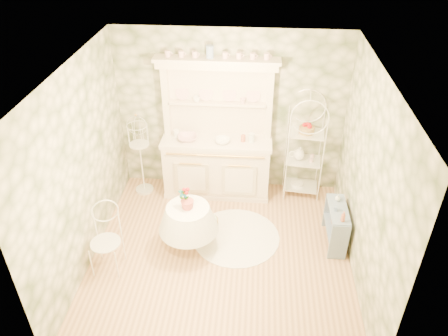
# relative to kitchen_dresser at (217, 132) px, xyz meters

# --- Properties ---
(floor) EXTENTS (3.60, 3.60, 0.00)m
(floor) POSITION_rel_kitchen_dresser_xyz_m (0.20, -1.52, -1.15)
(floor) COLOR tan
(floor) RESTS_ON ground
(ceiling) EXTENTS (3.60, 3.60, 0.00)m
(ceiling) POSITION_rel_kitchen_dresser_xyz_m (0.20, -1.52, 1.56)
(ceiling) COLOR white
(ceiling) RESTS_ON floor
(wall_left) EXTENTS (3.60, 3.60, 0.00)m
(wall_left) POSITION_rel_kitchen_dresser_xyz_m (-1.60, -1.52, 0.21)
(wall_left) COLOR beige
(wall_left) RESTS_ON floor
(wall_right) EXTENTS (3.60, 3.60, 0.00)m
(wall_right) POSITION_rel_kitchen_dresser_xyz_m (2.00, -1.52, 0.21)
(wall_right) COLOR beige
(wall_right) RESTS_ON floor
(wall_back) EXTENTS (3.60, 3.60, 0.00)m
(wall_back) POSITION_rel_kitchen_dresser_xyz_m (0.20, 0.28, 0.21)
(wall_back) COLOR beige
(wall_back) RESTS_ON floor
(wall_front) EXTENTS (3.60, 3.60, 0.00)m
(wall_front) POSITION_rel_kitchen_dresser_xyz_m (0.20, -3.32, 0.21)
(wall_front) COLOR beige
(wall_front) RESTS_ON floor
(kitchen_dresser) EXTENTS (1.87, 0.61, 2.29)m
(kitchen_dresser) POSITION_rel_kitchen_dresser_xyz_m (0.00, 0.00, 0.00)
(kitchen_dresser) COLOR #F3E5CF
(kitchen_dresser) RESTS_ON floor
(bakers_rack) EXTENTS (0.62, 0.48, 1.87)m
(bakers_rack) POSITION_rel_kitchen_dresser_xyz_m (1.40, 0.07, -0.21)
(bakers_rack) COLOR white
(bakers_rack) RESTS_ON floor
(side_shelf) EXTENTS (0.29, 0.72, 0.61)m
(side_shelf) POSITION_rel_kitchen_dresser_xyz_m (1.81, -1.11, -0.84)
(side_shelf) COLOR #7086A5
(side_shelf) RESTS_ON floor
(round_table) EXTENTS (0.61, 0.61, 0.66)m
(round_table) POSITION_rel_kitchen_dresser_xyz_m (-0.27, -1.38, -0.81)
(round_table) COLOR white
(round_table) RESTS_ON floor
(cafe_chair) EXTENTS (0.48, 0.48, 0.80)m
(cafe_chair) POSITION_rel_kitchen_dresser_xyz_m (-1.30, -1.87, -0.75)
(cafe_chair) COLOR white
(cafe_chair) RESTS_ON floor
(birdcage_stand) EXTENTS (0.35, 0.35, 1.37)m
(birdcage_stand) POSITION_rel_kitchen_dresser_xyz_m (-1.24, -0.07, -0.46)
(birdcage_stand) COLOR white
(birdcage_stand) RESTS_ON floor
(floor_basket) EXTENTS (0.36, 0.36, 0.21)m
(floor_basket) POSITION_rel_kitchen_dresser_xyz_m (-0.06, -0.98, -1.04)
(floor_basket) COLOR #A8894F
(floor_basket) RESTS_ON floor
(lace_rug) EXTENTS (1.60, 1.60, 0.01)m
(lace_rug) POSITION_rel_kitchen_dresser_xyz_m (0.39, -1.13, -1.14)
(lace_rug) COLOR white
(lace_rug) RESTS_ON floor
(bowl_floral) EXTENTS (0.36, 0.36, 0.07)m
(bowl_floral) POSITION_rel_kitchen_dresser_xyz_m (-0.46, -0.04, -0.13)
(bowl_floral) COLOR white
(bowl_floral) RESTS_ON kitchen_dresser
(bowl_white) EXTENTS (0.24, 0.24, 0.08)m
(bowl_white) POSITION_rel_kitchen_dresser_xyz_m (0.10, -0.09, -0.13)
(bowl_white) COLOR white
(bowl_white) RESTS_ON kitchen_dresser
(cup_left) EXTENTS (0.14, 0.14, 0.09)m
(cup_left) POSITION_rel_kitchen_dresser_xyz_m (-0.32, 0.16, 0.47)
(cup_left) COLOR white
(cup_left) RESTS_ON kitchen_dresser
(cup_right) EXTENTS (0.10, 0.10, 0.08)m
(cup_right) POSITION_rel_kitchen_dresser_xyz_m (0.39, 0.16, 0.47)
(cup_right) COLOR white
(cup_right) RESTS_ON kitchen_dresser
(potted_geranium) EXTENTS (0.16, 0.12, 0.28)m
(potted_geranium) POSITION_rel_kitchen_dresser_xyz_m (-0.32, -1.35, -0.30)
(potted_geranium) COLOR #3F7238
(potted_geranium) RESTS_ON round_table
(bottle_amber) EXTENTS (0.07, 0.07, 0.16)m
(bottle_amber) POSITION_rel_kitchen_dresser_xyz_m (1.83, -1.37, -0.46)
(bottle_amber) COLOR #B05D3F
(bottle_amber) RESTS_ON side_shelf
(bottle_blue) EXTENTS (0.05, 0.05, 0.10)m
(bottle_blue) POSITION_rel_kitchen_dresser_xyz_m (1.76, -1.15, -0.49)
(bottle_blue) COLOR #7691BF
(bottle_blue) RESTS_ON side_shelf
(bottle_glass) EXTENTS (0.08, 0.08, 0.10)m
(bottle_glass) POSITION_rel_kitchen_dresser_xyz_m (1.82, -0.92, -0.50)
(bottle_glass) COLOR silver
(bottle_glass) RESTS_ON side_shelf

